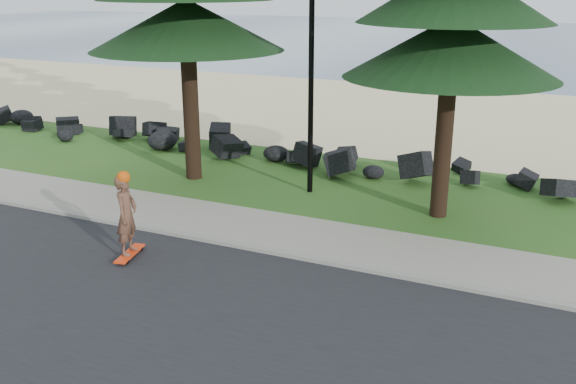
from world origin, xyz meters
name	(u,v)px	position (x,y,z in m)	size (l,w,h in m)	color
ground	(255,232)	(0.00, 0.00, 0.00)	(160.00, 160.00, 0.00)	#285B1C
road	(129,326)	(0.00, -4.50, 0.01)	(160.00, 7.00, 0.02)	black
kerb	(235,245)	(0.00, -0.90, 0.05)	(160.00, 0.20, 0.10)	gray
sidewalk	(259,228)	(0.00, 0.20, 0.04)	(160.00, 2.00, 0.08)	gray
beach_sand	(413,114)	(0.00, 14.50, 0.01)	(160.00, 15.00, 0.01)	beige
ocean	(511,41)	(0.00, 51.00, 0.00)	(160.00, 58.00, 0.01)	#3F5A79
seawall_boulders	(341,168)	(0.00, 5.60, 0.00)	(60.00, 2.40, 1.10)	black
lamp_post	(312,33)	(0.00, 3.20, 4.13)	(0.25, 0.14, 8.14)	black
skateboarder	(127,215)	(-1.68, -2.28, 0.92)	(0.51, 1.01, 1.82)	#F2350E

